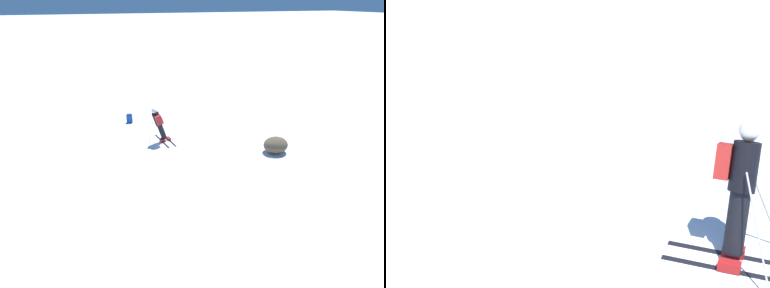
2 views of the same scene
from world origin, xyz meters
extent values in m
cube|color=black|center=(1.24, -0.02, 0.01)|extent=(0.31, 1.70, 0.01)
cube|color=black|center=(1.59, 0.02, 0.01)|extent=(0.31, 1.70, 0.01)
cube|color=#B21919|center=(1.24, -0.02, 0.07)|extent=(0.17, 0.30, 0.12)
cube|color=#B21919|center=(1.59, 0.02, 0.07)|extent=(0.17, 0.30, 0.12)
cylinder|color=black|center=(1.57, 0.02, 0.51)|extent=(0.51, 0.32, 0.84)
cylinder|color=black|center=(1.77, 0.05, 1.19)|extent=(0.55, 0.40, 0.70)
sphere|color=tan|center=(1.90, 0.06, 1.60)|extent=(0.31, 0.26, 0.28)
sphere|color=silver|center=(1.91, 0.06, 1.62)|extent=(0.35, 0.30, 0.32)
cube|color=#AD231E|center=(1.75, 0.31, 1.22)|extent=(0.42, 0.23, 0.50)
cylinder|color=#B7B7BC|center=(1.21, -0.33, 0.61)|extent=(0.73, 0.63, 1.24)
cylinder|color=#B7B7BC|center=(2.05, -0.22, 0.55)|extent=(0.16, 0.51, 1.11)
camera|label=1|loc=(4.78, 12.86, 6.20)|focal=28.00mm
camera|label=2|loc=(-5.49, -1.50, 4.63)|focal=60.00mm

